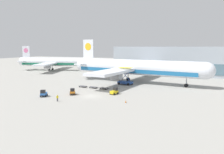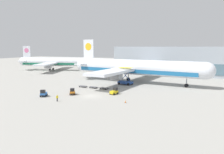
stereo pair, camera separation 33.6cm
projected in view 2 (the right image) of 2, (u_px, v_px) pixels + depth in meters
ground_plane at (90, 96)px, 61.79m from camera, size 400.00×400.00×0.00m
terminal_building at (207, 61)px, 105.38m from camera, size 90.00×18.20×14.00m
airplane_main at (133, 68)px, 84.99m from camera, size 57.99×48.59×17.00m
airplane_distant at (56, 62)px, 129.37m from camera, size 47.37×40.60×14.35m
scissor_lift_loader at (125, 78)px, 80.77m from camera, size 5.50×3.88×6.33m
baggage_tug_foreground at (114, 91)px, 64.21m from camera, size 2.23×2.75×2.00m
baggage_tug_mid at (72, 92)px, 63.70m from camera, size 2.59×2.81×2.00m
baggage_tug_far at (43, 94)px, 61.31m from camera, size 2.40×2.80×2.00m
baggage_dolly_lead at (83, 86)px, 75.58m from camera, size 3.77×1.85×0.48m
baggage_dolly_second at (93, 87)px, 73.89m from camera, size 3.77×1.85×0.48m
baggage_dolly_third at (104, 88)px, 72.06m from camera, size 3.77×1.85×0.48m
ground_crew_near at (57, 97)px, 55.96m from camera, size 0.36×0.52×1.71m
traffic_cone_near at (125, 101)px, 54.62m from camera, size 0.40×0.40×0.78m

